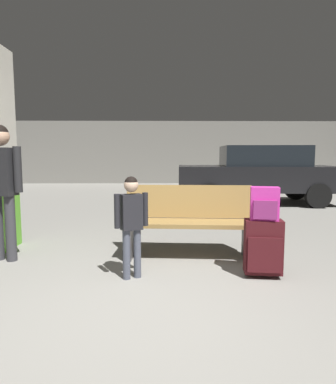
# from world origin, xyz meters

# --- Properties ---
(ground_plane) EXTENTS (18.00, 18.00, 0.10)m
(ground_plane) POSITION_xyz_m (0.00, 4.00, -0.05)
(ground_plane) COLOR gray
(garage_back_wall) EXTENTS (18.00, 0.12, 2.80)m
(garage_back_wall) POSITION_xyz_m (0.00, 12.86, 1.40)
(garage_back_wall) COLOR slate
(garage_back_wall) RESTS_ON ground_plane
(bench) EXTENTS (1.64, 0.65, 0.89)m
(bench) POSITION_xyz_m (0.51, 1.62, 0.44)
(bench) COLOR #9E7A42
(bench) RESTS_ON ground_plane
(suitcase) EXTENTS (0.40, 0.27, 0.60)m
(suitcase) POSITION_xyz_m (1.23, 0.89, 0.32)
(suitcase) COLOR #471419
(suitcase) RESTS_ON ground_plane
(backpack_bright) EXTENTS (0.31, 0.24, 0.34)m
(backpack_bright) POSITION_xyz_m (1.23, 0.89, 0.77)
(backpack_bright) COLOR #D833A5
(backpack_bright) RESTS_ON suitcase
(child) EXTENTS (0.33, 0.20, 1.05)m
(child) POSITION_xyz_m (-0.13, 0.88, 0.65)
(child) COLOR #4C5160
(child) RESTS_ON ground_plane
(adult) EXTENTS (0.54, 0.27, 1.62)m
(adult) POSITION_xyz_m (-1.71, 1.51, 1.00)
(adult) COLOR #38383D
(adult) RESTS_ON ground_plane
(parked_car_near) EXTENTS (4.19, 1.98, 1.51)m
(parked_car_near) POSITION_xyz_m (2.72, 6.35, 0.81)
(parked_car_near) COLOR black
(parked_car_near) RESTS_ON ground_plane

